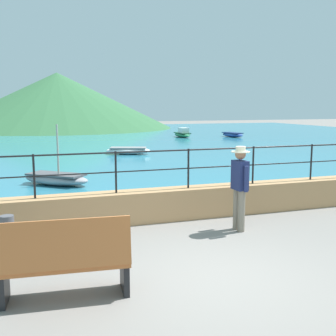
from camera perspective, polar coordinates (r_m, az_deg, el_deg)
The scene contains 12 objects.
ground_plane at distance 6.52m, azimuth 6.37°, elevation -14.56°, with size 120.00×120.00×0.00m, color slate.
promenade_wall at distance 9.26m, azimuth -2.04°, elevation -5.19°, with size 20.00×0.56×0.70m, color tan.
railing at distance 9.07m, azimuth -2.07°, elevation 0.76°, with size 18.44×0.04×0.90m.
lake_water at distance 31.46m, azimuth -14.01°, elevation 3.76°, with size 64.00×44.32×0.06m, color teal.
hill_main at distance 48.38m, azimuth -15.04°, elevation 8.99°, with size 25.72×25.72×6.21m, color #33663D.
bench_main at distance 5.69m, azimuth -14.05°, elevation -12.22°, with size 1.74×0.71×1.13m.
person_walking at distance 8.53m, azimuth 9.90°, elevation -2.19°, with size 0.38×0.57×1.75m.
bollard at distance 7.89m, azimuth -21.32°, elevation -8.45°, with size 0.24×0.24×0.65m, color #4C4C51.
boat_0 at distance 21.50m, azimuth -5.52°, elevation 2.44°, with size 2.47×1.61×0.36m.
boat_1 at distance 13.60m, azimuth -15.22°, elevation -1.40°, with size 2.34×2.17×1.92m.
boat_2 at distance 33.04m, azimuth 2.03°, elevation 4.75°, with size 1.01×2.34×0.76m.
boat_3 at distance 33.68m, azimuth 8.92°, elevation 4.61°, with size 1.34×2.43×0.36m.
Camera 1 is at (-2.57, -5.41, 2.56)m, focal length 44.01 mm.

